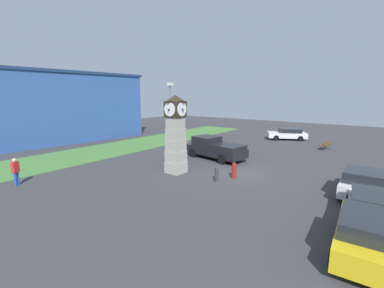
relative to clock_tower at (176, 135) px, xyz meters
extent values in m
plane|color=#38383A|center=(2.63, -3.72, -2.71)|extent=(77.33, 77.33, 0.00)
cube|color=#A09B91|center=(0.00, 0.00, -2.32)|extent=(1.19, 1.19, 0.79)
cube|color=#A09B90|center=(0.00, 0.00, -1.53)|extent=(1.13, 1.13, 0.79)
cube|color=#9F9A90|center=(0.00, 0.00, -0.74)|extent=(1.08, 1.08, 0.79)
cube|color=#9F9A90|center=(0.00, 0.00, 0.06)|extent=(1.03, 1.03, 0.79)
cube|color=#9B968C|center=(0.00, 0.00, 0.85)|extent=(0.97, 0.97, 0.79)
cube|color=#2D2316|center=(0.00, 0.00, 1.78)|extent=(1.13, 1.13, 1.07)
cylinder|color=white|center=(0.00, 0.58, 1.78)|extent=(0.92, 0.04, 0.92)
cube|color=black|center=(0.00, 0.61, 1.78)|extent=(0.06, 0.19, 0.15)
cube|color=black|center=(0.00, 0.61, 1.78)|extent=(0.04, 0.14, 0.34)
cylinder|color=white|center=(0.00, -0.58, 1.78)|extent=(0.92, 0.04, 0.92)
cube|color=black|center=(0.00, -0.61, 1.78)|extent=(0.06, 0.21, 0.12)
cube|color=black|center=(0.00, -0.61, 1.78)|extent=(0.04, 0.23, 0.31)
cylinder|color=white|center=(0.58, 0.00, 1.78)|extent=(0.04, 0.92, 0.92)
cube|color=black|center=(0.61, 0.00, 1.78)|extent=(0.15, 0.06, 0.20)
cube|color=black|center=(0.61, 0.00, 1.78)|extent=(0.34, 0.04, 0.13)
cylinder|color=white|center=(-0.58, 0.00, 1.78)|extent=(0.04, 0.92, 0.92)
cube|color=black|center=(-0.61, 0.00, 1.78)|extent=(0.21, 0.06, 0.08)
cube|color=black|center=(-0.61, 0.00, 1.78)|extent=(0.33, 0.04, 0.19)
pyramid|color=#2D2316|center=(0.00, 0.00, 2.52)|extent=(1.18, 1.18, 0.42)
cylinder|color=maroon|center=(1.38, -3.88, -2.28)|extent=(0.32, 0.32, 0.86)
sphere|color=maroon|center=(1.38, -3.88, -1.81)|extent=(0.29, 0.29, 0.29)
cylinder|color=#333338|center=(0.09, -3.31, -2.32)|extent=(0.24, 0.24, 0.79)
sphere|color=#333338|center=(0.09, -3.31, -1.88)|extent=(0.22, 0.22, 0.22)
cube|color=gold|center=(-3.37, -11.41, -2.07)|extent=(4.49, 1.91, 0.76)
cube|color=#1E2328|center=(-3.70, -11.43, -1.43)|extent=(2.50, 1.68, 0.52)
cylinder|color=black|center=(-2.04, -10.54, -2.39)|extent=(0.65, 0.25, 0.64)
cylinder|color=black|center=(-4.77, -10.67, -2.39)|extent=(0.65, 0.25, 0.64)
cube|color=silver|center=(-0.54, -11.58, -2.12)|extent=(4.34, 2.34, 0.64)
cube|color=#1E2328|center=(-0.86, -11.61, -1.55)|extent=(2.45, 2.02, 0.50)
cylinder|color=black|center=(0.66, -10.53, -2.39)|extent=(0.66, 0.28, 0.64)
cylinder|color=black|center=(-1.92, -10.76, -2.39)|extent=(0.66, 0.28, 0.64)
cube|color=silver|center=(2.71, -10.98, -2.10)|extent=(3.95, 2.03, 0.68)
cube|color=#1E2328|center=(2.42, -10.97, -1.48)|extent=(2.19, 1.84, 0.57)
cylinder|color=black|center=(3.94, -10.07, -2.39)|extent=(0.64, 0.23, 0.64)
cylinder|color=black|center=(1.51, -10.03, -2.39)|extent=(0.64, 0.23, 0.64)
cylinder|color=black|center=(1.48, -11.89, -2.39)|extent=(0.64, 0.23, 0.64)
cube|color=silver|center=(18.81, -1.99, -2.13)|extent=(3.87, 4.92, 0.63)
cube|color=#1E2328|center=(18.97, -2.28, -1.56)|extent=(2.77, 3.05, 0.51)
cylinder|color=black|center=(17.32, -1.19, -2.39)|extent=(0.49, 0.67, 0.64)
cylinder|color=black|center=(18.99, -0.31, -2.39)|extent=(0.49, 0.67, 0.64)
cylinder|color=black|center=(18.64, -3.66, -2.39)|extent=(0.49, 0.67, 0.64)
cylinder|color=black|center=(20.30, -2.78, -2.39)|extent=(0.49, 0.67, 0.64)
cube|color=black|center=(5.16, -0.02, -2.01)|extent=(2.96, 5.82, 0.70)
cube|color=black|center=(5.32, 0.94, -1.26)|extent=(2.26, 2.24, 0.80)
cube|color=black|center=(4.97, -1.11, -1.48)|extent=(2.55, 3.36, 0.36)
cylinder|color=black|center=(4.47, 1.79, -2.31)|extent=(0.41, 0.84, 0.80)
cylinder|color=black|center=(6.40, 1.46, -2.31)|extent=(0.41, 0.84, 0.80)
cylinder|color=black|center=(3.91, -1.50, -2.31)|extent=(0.41, 0.84, 0.80)
cylinder|color=black|center=(5.85, -1.83, -2.31)|extent=(0.41, 0.84, 0.80)
cube|color=brown|center=(15.11, -6.96, -2.26)|extent=(1.67, 0.85, 0.08)
cube|color=brown|center=(15.06, -7.20, -2.01)|extent=(1.57, 0.42, 0.40)
cylinder|color=#262628|center=(15.78, -6.91, -2.49)|extent=(0.06, 0.06, 0.45)
cylinder|color=#262628|center=(14.53, -6.62, -2.49)|extent=(0.06, 0.06, 0.45)
cylinder|color=#262628|center=(15.69, -7.30, -2.49)|extent=(0.06, 0.06, 0.45)
cylinder|color=#262628|center=(14.44, -7.01, -2.49)|extent=(0.06, 0.06, 0.45)
cylinder|color=#264CA5|center=(-7.81, 6.02, -2.29)|extent=(0.14, 0.14, 0.84)
cylinder|color=#264CA5|center=(-7.99, 5.94, -2.29)|extent=(0.14, 0.14, 0.84)
cube|color=red|center=(-7.90, 5.98, -1.56)|extent=(0.46, 0.39, 0.63)
sphere|color=beige|center=(-7.90, 5.98, -1.13)|extent=(0.23, 0.23, 0.23)
cylinder|color=slate|center=(2.08, 2.31, 0.36)|extent=(0.14, 0.14, 6.16)
cube|color=silver|center=(2.08, 2.31, 3.56)|extent=(0.50, 0.24, 0.24)
cube|color=#2D5193|center=(2.43, 20.62, 1.18)|extent=(17.92, 10.77, 7.78)
cube|color=navy|center=(2.43, 20.62, 5.22)|extent=(18.45, 11.10, 0.30)
cube|color=#477A38|center=(1.17, 10.45, -2.69)|extent=(46.40, 6.26, 0.04)
camera|label=1|loc=(-13.39, -11.50, 2.70)|focal=24.00mm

